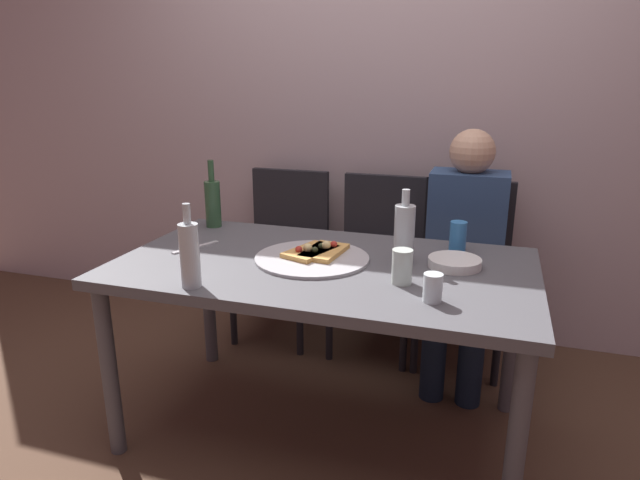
% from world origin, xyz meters
% --- Properties ---
extents(ground_plane, '(8.00, 8.00, 0.00)m').
position_xyz_m(ground_plane, '(0.00, 0.00, 0.00)').
color(ground_plane, '#513828').
extents(back_wall, '(6.00, 0.10, 2.60)m').
position_xyz_m(back_wall, '(0.00, 1.12, 1.30)').
color(back_wall, '#B29EA3').
rests_on(back_wall, ground_plane).
extents(dining_table, '(1.56, 0.87, 0.73)m').
position_xyz_m(dining_table, '(0.00, 0.00, 0.65)').
color(dining_table, '#4C4C51').
rests_on(dining_table, ground_plane).
extents(pizza_tray, '(0.44, 0.44, 0.01)m').
position_xyz_m(pizza_tray, '(-0.05, 0.02, 0.73)').
color(pizza_tray, '#ADADB2').
rests_on(pizza_tray, dining_table).
extents(pizza_slice_last, '(0.15, 0.23, 0.05)m').
position_xyz_m(pizza_slice_last, '(-0.02, 0.07, 0.75)').
color(pizza_slice_last, tan).
rests_on(pizza_slice_last, pizza_tray).
extents(pizza_slice_extra, '(0.19, 0.25, 0.05)m').
position_xyz_m(pizza_slice_extra, '(-0.07, 0.05, 0.75)').
color(pizza_slice_extra, tan).
rests_on(pizza_slice_extra, pizza_tray).
extents(wine_bottle, '(0.07, 0.07, 0.28)m').
position_xyz_m(wine_bottle, '(-0.35, -0.36, 0.84)').
color(wine_bottle, '#B2BCC1').
rests_on(wine_bottle, dining_table).
extents(beer_bottle, '(0.07, 0.07, 0.31)m').
position_xyz_m(beer_bottle, '(-0.64, 0.33, 0.84)').
color(beer_bottle, '#2D5133').
rests_on(beer_bottle, dining_table).
extents(water_bottle, '(0.08, 0.08, 0.28)m').
position_xyz_m(water_bottle, '(0.28, 0.10, 0.84)').
color(water_bottle, '#B2BCC1').
rests_on(water_bottle, dining_table).
extents(tumbler_near, '(0.06, 0.06, 0.09)m').
position_xyz_m(tumbler_near, '(0.43, -0.24, 0.77)').
color(tumbler_near, silver).
rests_on(tumbler_near, dining_table).
extents(tumbler_far, '(0.07, 0.07, 0.12)m').
position_xyz_m(tumbler_far, '(0.32, -0.12, 0.79)').
color(tumbler_far, '#B7C6BC').
rests_on(tumbler_far, dining_table).
extents(soda_can, '(0.07, 0.07, 0.12)m').
position_xyz_m(soda_can, '(0.47, 0.30, 0.79)').
color(soda_can, '#337AC1').
rests_on(soda_can, dining_table).
extents(plate_stack, '(0.19, 0.19, 0.03)m').
position_xyz_m(plate_stack, '(0.47, 0.10, 0.75)').
color(plate_stack, white).
rests_on(plate_stack, dining_table).
extents(table_knife, '(0.11, 0.21, 0.01)m').
position_xyz_m(table_knife, '(-0.55, 0.02, 0.73)').
color(table_knife, '#B7B7BC').
rests_on(table_knife, dining_table).
extents(chair_left, '(0.44, 0.44, 0.90)m').
position_xyz_m(chair_left, '(-0.49, 0.84, 0.51)').
color(chair_left, black).
rests_on(chair_left, ground_plane).
extents(chair_middle, '(0.44, 0.44, 0.90)m').
position_xyz_m(chair_middle, '(0.04, 0.84, 0.51)').
color(chair_middle, black).
rests_on(chair_middle, ground_plane).
extents(chair_right, '(0.44, 0.44, 0.90)m').
position_xyz_m(chair_right, '(0.48, 0.84, 0.51)').
color(chair_right, black).
rests_on(chair_right, ground_plane).
extents(guest_in_sweater, '(0.36, 0.56, 1.17)m').
position_xyz_m(guest_in_sweater, '(0.48, 0.68, 0.64)').
color(guest_in_sweater, navy).
rests_on(guest_in_sweater, ground_plane).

